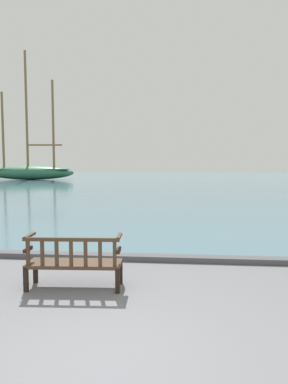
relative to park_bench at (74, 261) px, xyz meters
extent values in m
plane|color=slate|center=(0.94, -2.05, -0.47)|extent=(160.00, 160.00, 0.00)
cube|color=slate|center=(0.94, 41.95, -0.43)|extent=(100.00, 80.00, 0.08)
cube|color=#4C4C50|center=(0.94, 1.80, -0.41)|extent=(40.00, 0.30, 0.12)
cube|color=black|center=(-0.78, 0.22, -0.26)|extent=(0.07, 0.07, 0.42)
cube|color=black|center=(0.75, 0.30, -0.26)|extent=(0.07, 0.07, 0.42)
cube|color=black|center=(-0.75, -0.23, -0.26)|extent=(0.07, 0.07, 0.42)
cube|color=black|center=(0.77, -0.15, -0.26)|extent=(0.07, 0.07, 0.42)
cube|color=#422D1E|center=(0.00, 0.04, -0.05)|extent=(1.63, 0.60, 0.06)
cube|color=#422D1E|center=(0.01, -0.18, 0.42)|extent=(1.60, 0.14, 0.06)
cube|color=#422D1E|center=(-0.71, -0.22, 0.19)|extent=(0.06, 0.04, 0.41)
cube|color=#422D1E|center=(-0.47, -0.21, 0.19)|extent=(0.06, 0.04, 0.41)
cube|color=#422D1E|center=(-0.23, -0.20, 0.19)|extent=(0.06, 0.04, 0.41)
cube|color=#422D1E|center=(0.01, -0.18, 0.19)|extent=(0.06, 0.04, 0.41)
cube|color=#422D1E|center=(0.25, -0.17, 0.19)|extent=(0.06, 0.04, 0.41)
cube|color=#422D1E|center=(0.49, -0.16, 0.19)|extent=(0.06, 0.04, 0.41)
cube|color=#422D1E|center=(0.73, -0.15, 0.19)|extent=(0.06, 0.04, 0.41)
cube|color=black|center=(-0.77, -0.09, 0.22)|extent=(0.08, 0.30, 0.06)
cube|color=#422D1E|center=(-0.77, 0.00, 0.43)|extent=(0.08, 0.47, 0.04)
cube|color=black|center=(0.77, -0.01, 0.22)|extent=(0.08, 0.30, 0.06)
cube|color=#422D1E|center=(0.77, 0.08, 0.43)|extent=(0.08, 0.47, 0.04)
ellipsoid|color=#2D6647|center=(-16.65, 36.38, 0.49)|extent=(11.26, 3.87, 1.75)
cube|color=#5B9375|center=(-16.65, 36.38, 0.97)|extent=(9.87, 3.04, 0.08)
cylinder|color=brown|center=(-16.92, 36.36, 8.29)|extent=(0.29, 0.29, 14.57)
cylinder|color=brown|center=(-14.75, 36.56, 4.01)|extent=(4.37, 0.63, 0.23)
cylinder|color=brown|center=(-19.95, 36.08, 5.79)|extent=(0.29, 0.29, 9.56)
cylinder|color=brown|center=(-13.63, 36.66, 6.52)|extent=(0.29, 0.29, 11.02)
camera|label=1|loc=(1.71, -5.57, 1.66)|focal=32.00mm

